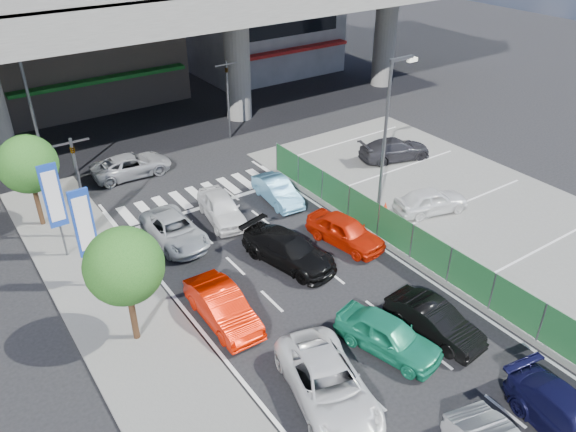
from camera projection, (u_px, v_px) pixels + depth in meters
ground at (349, 327)px, 21.73m from camera, size 120.00×120.00×0.00m
parking_lot at (490, 221)px, 28.50m from camera, size 12.00×28.00×0.06m
sidewalk_left at (137, 338)px, 21.12m from camera, size 4.00×30.00×0.12m
fence_run at (428, 252)px, 24.57m from camera, size 0.16×22.00×1.80m
expressway at (115, 3)px, 32.84m from camera, size 64.00×14.00×10.75m
building_east at (258, 0)px, 49.11m from camera, size 12.00×10.90×12.00m
traffic_light_left at (75, 164)px, 25.19m from camera, size 1.60×1.24×5.20m
traffic_light_right at (227, 81)px, 35.86m from camera, size 1.60×1.24×5.20m
street_lamp_right at (389, 125)px, 27.05m from camera, size 1.65×0.22×8.00m
street_lamp_left at (35, 109)px, 28.96m from camera, size 1.65×0.22×8.00m
signboard_near at (84, 226)px, 22.32m from camera, size 0.80×0.14×4.70m
signboard_far at (54, 199)px, 24.24m from camera, size 0.80×0.14×4.70m
tree_near at (124, 266)px, 19.42m from camera, size 2.80×2.80×4.80m
tree_far at (28, 164)px, 26.46m from camera, size 2.80×2.80×4.80m
minivan_navy_back at (573, 422)px, 17.12m from camera, size 2.52×4.77×1.32m
sedan_white_mid_left at (328, 384)px, 18.36m from camera, size 3.46×5.38×1.38m
taxi_teal_mid at (388, 335)px, 20.35m from camera, size 2.61×4.33×1.38m
hatch_black_mid_right at (434, 321)px, 21.08m from camera, size 1.76×4.03×1.29m
taxi_orange_left at (223, 307)px, 21.71m from camera, size 1.50×4.20×1.38m
sedan_black_mid at (289, 250)px, 25.11m from camera, size 3.01×5.07×1.38m
taxi_orange_right at (345, 231)px, 26.44m from camera, size 2.31×4.27×1.38m
wagon_silver_front_left at (174, 230)px, 26.66m from camera, size 2.10×4.45×1.23m
sedan_white_front_mid at (221, 208)px, 28.33m from camera, size 2.27×4.26×1.38m
kei_truck_front_right at (277, 191)px, 30.03m from camera, size 1.64×3.88×1.24m
crossing_wagon_silver at (132, 165)px, 32.74m from camera, size 4.69×2.33×1.28m
parked_sedan_white at (431, 201)px, 28.93m from camera, size 4.16×2.49×1.33m
parked_sedan_dgrey at (395, 149)px, 34.55m from camera, size 4.81×2.92×1.30m
traffic_cone at (385, 208)px, 28.78m from camera, size 0.47×0.47×0.78m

